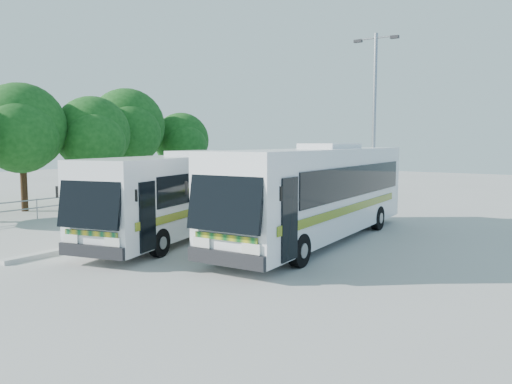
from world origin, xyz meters
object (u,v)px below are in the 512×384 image
Objects in this scene: tree_far_e at (182,141)px; coach_adjacent at (319,191)px; tree_far_c at (93,134)px; coach_main at (185,192)px; lamppost at (374,118)px; tree_far_b at (22,127)px; tree_far_d at (128,126)px.

tree_far_e reaches higher than coach_adjacent.
coach_main is (11.13, -4.19, -2.49)m from tree_far_c.
coach_main is 1.33× the size of lamppost.
coach_main is (12.02, -0.29, -2.80)m from tree_far_b.
tree_far_b is at bearing -91.83° from tree_far_e.
tree_far_e is 19.68m from coach_adjacent.
tree_far_e is (-0.51, 8.20, -0.37)m from tree_far_c.
tree_far_b is at bearing 165.06° from coach_main.
tree_far_d is 1.24× the size of tree_far_e.
lamppost is (-0.30, 6.22, 2.98)m from coach_adjacent.
tree_far_d is 0.57× the size of coach_adjacent.
coach_main is 10.02m from lamppost.
tree_far_d is at bearing -98.63° from tree_far_e.
tree_far_d reaches higher than coach_adjacent.
tree_far_b is 18.53m from lamppost.
lamppost is at bearing 14.46° from tree_far_c.
tree_far_d is (-1.19, 3.70, 0.56)m from tree_far_c.
tree_far_b reaches higher than tree_far_c.
tree_far_e is at bearing 163.86° from lamppost.
tree_far_b is 0.54× the size of coach_adjacent.
coach_adjacent is at bearing -18.66° from tree_far_d.
lamppost reaches higher than tree_far_b.
lamppost is (15.82, 4.08, 0.65)m from tree_far_c.
tree_far_e is 16.87m from lamppost.
tree_far_d is (-0.30, 7.60, 0.25)m from tree_far_b.
tree_far_d is 0.82× the size of lamppost.
tree_far_c is 16.43m from coach_adjacent.
coach_adjacent is 1.44× the size of lamppost.
lamppost reaches higher than tree_far_e.
tree_far_b is at bearing -177.30° from coach_adjacent.
lamppost reaches higher than coach_main.
lamppost is at bearing 25.52° from tree_far_b.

